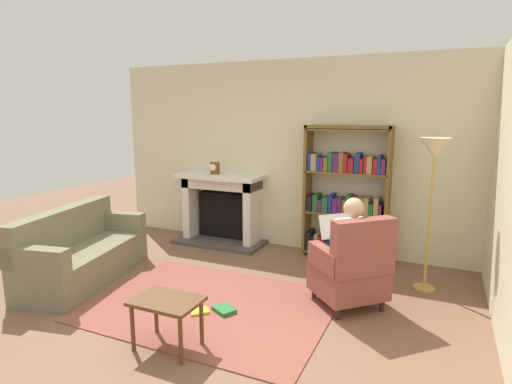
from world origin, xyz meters
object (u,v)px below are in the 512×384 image
object	(u,v)px
armchair_reading	(352,268)
bookshelf	(345,196)
mantel_clock	(215,168)
floor_lamp	(434,162)
sofa_floral	(81,253)
fireplace	(223,206)
side_table	(167,307)
seated_reader	(347,246)

from	to	relation	value
armchair_reading	bookshelf	bearing A→B (deg)	-118.48
mantel_clock	floor_lamp	xyz separation A→B (m)	(3.00, -0.54, 0.29)
armchair_reading	sofa_floral	size ratio (longest dim) A/B	0.54
armchair_reading	fireplace	bearing A→B (deg)	-76.33
sofa_floral	mantel_clock	bearing A→B (deg)	-32.94
armchair_reading	sofa_floral	distance (m)	3.14
sofa_floral	floor_lamp	distance (m)	4.14
bookshelf	armchair_reading	world-z (taller)	bookshelf
sofa_floral	floor_lamp	bearing A→B (deg)	-81.49
sofa_floral	bookshelf	bearing A→B (deg)	-64.13
fireplace	mantel_clock	world-z (taller)	mantel_clock
fireplace	floor_lamp	size ratio (longest dim) A/B	0.80
floor_lamp	mantel_clock	bearing A→B (deg)	169.74
bookshelf	side_table	bearing A→B (deg)	-106.33
fireplace	seated_reader	world-z (taller)	seated_reader
mantel_clock	seated_reader	bearing A→B (deg)	-28.88
bookshelf	armchair_reading	bearing A→B (deg)	-74.30
bookshelf	sofa_floral	size ratio (longest dim) A/B	1.00
armchair_reading	sofa_floral	bearing A→B (deg)	-33.57
side_table	mantel_clock	bearing A→B (deg)	111.89
floor_lamp	bookshelf	bearing A→B (deg)	147.71
mantel_clock	armchair_reading	xyz separation A→B (m)	(2.34, -1.33, -0.73)
side_table	floor_lamp	bearing A→B (deg)	48.69
bookshelf	seated_reader	world-z (taller)	bookshelf
armchair_reading	sofa_floral	world-z (taller)	armchair_reading
fireplace	seated_reader	size ratio (longest dim) A/B	1.19
fireplace	sofa_floral	world-z (taller)	fireplace
fireplace	bookshelf	bearing A→B (deg)	1.10
bookshelf	floor_lamp	bearing A→B (deg)	-32.29
mantel_clock	armchair_reading	size ratio (longest dim) A/B	0.18
fireplace	bookshelf	distance (m)	1.88
sofa_floral	seated_reader	bearing A→B (deg)	-89.05
bookshelf	armchair_reading	distance (m)	1.58
armchair_reading	seated_reader	xyz separation A→B (m)	(-0.08, 0.08, 0.20)
seated_reader	side_table	bearing A→B (deg)	7.45
seated_reader	side_table	xyz separation A→B (m)	(-1.16, -1.47, -0.25)
mantel_clock	sofa_floral	world-z (taller)	mantel_clock
mantel_clock	floor_lamp	bearing A→B (deg)	-10.26
sofa_floral	floor_lamp	xyz separation A→B (m)	(3.75, 1.36, 1.12)
sofa_floral	side_table	world-z (taller)	sofa_floral
armchair_reading	side_table	xyz separation A→B (m)	(-1.25, -1.39, -0.06)
fireplace	side_table	world-z (taller)	fireplace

